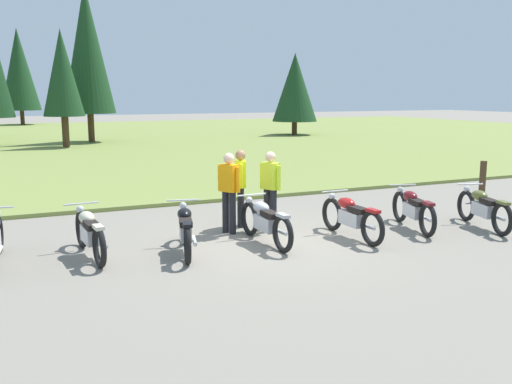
{
  "coord_description": "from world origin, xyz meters",
  "views": [
    {
      "loc": [
        -4.53,
        -9.48,
        2.84
      ],
      "look_at": [
        0.0,
        0.6,
        0.9
      ],
      "focal_mm": 39.12,
      "sensor_mm": 36.0,
      "label": 1
    }
  ],
  "objects_px": {
    "trail_marker_post": "(482,181)",
    "rider_with_back_turned": "(270,186)",
    "rider_in_hivis_vest": "(241,184)",
    "motorcycle_red": "(351,216)",
    "rider_near_row_end": "(229,188)",
    "motorcycle_black": "(185,229)",
    "motorcycle_cream": "(90,233)",
    "motorcycle_silver": "(265,221)",
    "motorcycle_maroon": "(413,209)",
    "motorcycle_olive": "(483,208)"
  },
  "relations": [
    {
      "from": "motorcycle_maroon",
      "to": "rider_near_row_end",
      "type": "bearing_deg",
      "value": 161.41
    },
    {
      "from": "motorcycle_cream",
      "to": "motorcycle_red",
      "type": "relative_size",
      "value": 1.0
    },
    {
      "from": "motorcycle_black",
      "to": "rider_in_hivis_vest",
      "type": "bearing_deg",
      "value": 40.77
    },
    {
      "from": "motorcycle_cream",
      "to": "trail_marker_post",
      "type": "xyz_separation_m",
      "value": [
        10.38,
        1.08,
        0.11
      ]
    },
    {
      "from": "motorcycle_maroon",
      "to": "motorcycle_red",
      "type": "bearing_deg",
      "value": -176.59
    },
    {
      "from": "motorcycle_maroon",
      "to": "motorcycle_silver",
      "type": "bearing_deg",
      "value": 176.28
    },
    {
      "from": "motorcycle_cream",
      "to": "motorcycle_maroon",
      "type": "relative_size",
      "value": 1.03
    },
    {
      "from": "motorcycle_maroon",
      "to": "motorcycle_olive",
      "type": "xyz_separation_m",
      "value": [
        1.43,
        -0.55,
        0.0
      ]
    },
    {
      "from": "motorcycle_maroon",
      "to": "rider_near_row_end",
      "type": "relative_size",
      "value": 1.23
    },
    {
      "from": "rider_near_row_end",
      "to": "rider_with_back_turned",
      "type": "height_order",
      "value": "same"
    },
    {
      "from": "motorcycle_silver",
      "to": "rider_in_hivis_vest",
      "type": "distance_m",
      "value": 1.57
    },
    {
      "from": "motorcycle_black",
      "to": "motorcycle_silver",
      "type": "distance_m",
      "value": 1.58
    },
    {
      "from": "rider_near_row_end",
      "to": "trail_marker_post",
      "type": "height_order",
      "value": "rider_near_row_end"
    },
    {
      "from": "trail_marker_post",
      "to": "motorcycle_black",
      "type": "bearing_deg",
      "value": -170.19
    },
    {
      "from": "motorcycle_olive",
      "to": "motorcycle_black",
      "type": "bearing_deg",
      "value": 172.96
    },
    {
      "from": "trail_marker_post",
      "to": "rider_with_back_turned",
      "type": "bearing_deg",
      "value": -174.87
    },
    {
      "from": "motorcycle_silver",
      "to": "rider_near_row_end",
      "type": "bearing_deg",
      "value": 108.04
    },
    {
      "from": "motorcycle_red",
      "to": "rider_near_row_end",
      "type": "distance_m",
      "value": 2.53
    },
    {
      "from": "motorcycle_cream",
      "to": "trail_marker_post",
      "type": "bearing_deg",
      "value": 5.96
    },
    {
      "from": "motorcycle_cream",
      "to": "rider_near_row_end",
      "type": "bearing_deg",
      "value": 11.4
    },
    {
      "from": "motorcycle_maroon",
      "to": "rider_with_back_turned",
      "type": "relative_size",
      "value": 1.23
    },
    {
      "from": "motorcycle_silver",
      "to": "motorcycle_red",
      "type": "relative_size",
      "value": 1.0
    },
    {
      "from": "motorcycle_olive",
      "to": "rider_near_row_end",
      "type": "height_order",
      "value": "rider_near_row_end"
    },
    {
      "from": "motorcycle_olive",
      "to": "trail_marker_post",
      "type": "bearing_deg",
      "value": 44.31
    },
    {
      "from": "rider_in_hivis_vest",
      "to": "trail_marker_post",
      "type": "distance_m",
      "value": 7.07
    },
    {
      "from": "motorcycle_cream",
      "to": "motorcycle_silver",
      "type": "relative_size",
      "value": 1.0
    },
    {
      "from": "rider_in_hivis_vest",
      "to": "trail_marker_post",
      "type": "height_order",
      "value": "rider_in_hivis_vest"
    },
    {
      "from": "motorcycle_red",
      "to": "trail_marker_post",
      "type": "relative_size",
      "value": 1.93
    },
    {
      "from": "motorcycle_black",
      "to": "motorcycle_maroon",
      "type": "xyz_separation_m",
      "value": [
        4.96,
        -0.24,
        0.0
      ]
    },
    {
      "from": "motorcycle_silver",
      "to": "trail_marker_post",
      "type": "distance_m",
      "value": 7.34
    },
    {
      "from": "motorcycle_silver",
      "to": "motorcycle_maroon",
      "type": "distance_m",
      "value": 3.39
    },
    {
      "from": "trail_marker_post",
      "to": "rider_near_row_end",
      "type": "bearing_deg",
      "value": -176.15
    },
    {
      "from": "rider_near_row_end",
      "to": "rider_with_back_turned",
      "type": "relative_size",
      "value": 1.0
    },
    {
      "from": "motorcycle_cream",
      "to": "motorcycle_black",
      "type": "bearing_deg",
      "value": -14.88
    },
    {
      "from": "motorcycle_cream",
      "to": "motorcycle_silver",
      "type": "bearing_deg",
      "value": -8.02
    },
    {
      "from": "motorcycle_black",
      "to": "rider_in_hivis_vest",
      "type": "height_order",
      "value": "rider_in_hivis_vest"
    },
    {
      "from": "motorcycle_silver",
      "to": "rider_in_hivis_vest",
      "type": "bearing_deg",
      "value": 85.7
    },
    {
      "from": "rider_with_back_turned",
      "to": "trail_marker_post",
      "type": "xyz_separation_m",
      "value": [
        6.61,
        0.59,
        -0.4
      ]
    },
    {
      "from": "motorcycle_maroon",
      "to": "rider_in_hivis_vest",
      "type": "relative_size",
      "value": 1.23
    },
    {
      "from": "rider_with_back_turned",
      "to": "rider_in_hivis_vest",
      "type": "bearing_deg",
      "value": 129.68
    },
    {
      "from": "motorcycle_cream",
      "to": "motorcycle_maroon",
      "type": "xyz_separation_m",
      "value": [
        6.58,
        -0.67,
        0.0
      ]
    },
    {
      "from": "motorcycle_black",
      "to": "motorcycle_red",
      "type": "relative_size",
      "value": 0.98
    },
    {
      "from": "motorcycle_maroon",
      "to": "trail_marker_post",
      "type": "height_order",
      "value": "trail_marker_post"
    },
    {
      "from": "motorcycle_black",
      "to": "motorcycle_red",
      "type": "bearing_deg",
      "value": -5.79
    },
    {
      "from": "motorcycle_cream",
      "to": "motorcycle_maroon",
      "type": "bearing_deg",
      "value": -5.82
    },
    {
      "from": "rider_with_back_turned",
      "to": "motorcycle_cream",
      "type": "bearing_deg",
      "value": -172.58
    },
    {
      "from": "rider_in_hivis_vest",
      "to": "rider_with_back_turned",
      "type": "bearing_deg",
      "value": -50.32
    },
    {
      "from": "motorcycle_black",
      "to": "motorcycle_olive",
      "type": "relative_size",
      "value": 1.0
    },
    {
      "from": "motorcycle_olive",
      "to": "rider_in_hivis_vest",
      "type": "xyz_separation_m",
      "value": [
        -4.7,
        2.25,
        0.51
      ]
    },
    {
      "from": "motorcycle_black",
      "to": "rider_near_row_end",
      "type": "xyz_separation_m",
      "value": [
        1.25,
        1.01,
        0.51
      ]
    }
  ]
}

